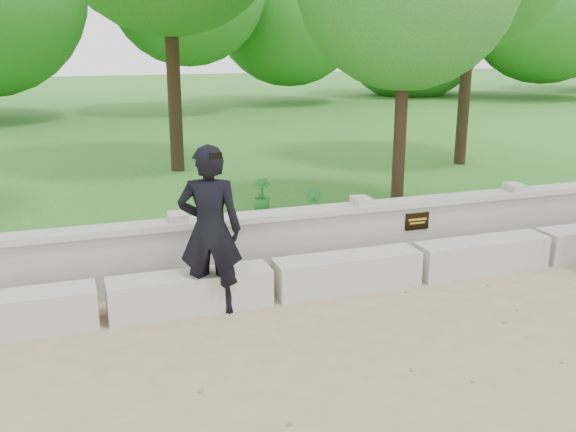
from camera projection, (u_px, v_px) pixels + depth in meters
name	position (u px, v px, depth m)	size (l,w,h in m)	color
ground	(508.00, 342.00, 6.76)	(80.00, 80.00, 0.00)	tan
lawn	(214.00, 138.00, 19.46)	(40.00, 22.00, 0.25)	#286B1B
concrete_bench	(417.00, 263.00, 8.42)	(11.90, 0.45, 0.45)	#BAB8B0
parapet_wall	(393.00, 231.00, 9.00)	(12.50, 0.35, 0.90)	#AFADA5
man_main	(210.00, 230.00, 7.26)	(0.83, 0.76, 1.97)	black
shrub_b	(315.00, 205.00, 10.15)	(0.30, 0.24, 0.54)	#297A2E
shrub_d	(262.00, 195.00, 10.80)	(0.31, 0.28, 0.56)	#297A2E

